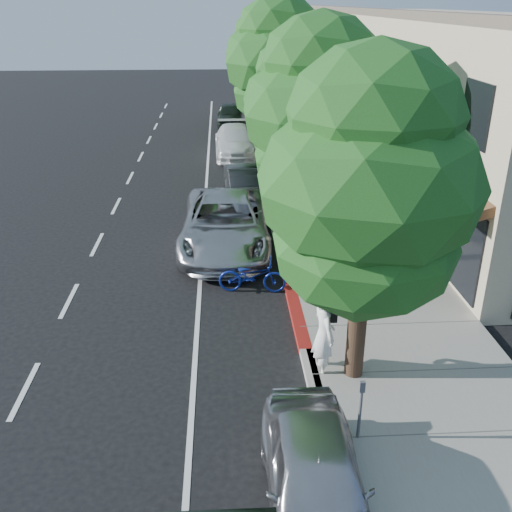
{
  "coord_description": "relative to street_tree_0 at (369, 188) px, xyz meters",
  "views": [
    {
      "loc": [
        -1.85,
        -12.21,
        7.62
      ],
      "look_at": [
        -1.01,
        1.71,
        1.35
      ],
      "focal_mm": 40.0,
      "sensor_mm": 36.0,
      "label": 1
    }
  ],
  "objects": [
    {
      "name": "street_tree_4",
      "position": [
        0.0,
        24.0,
        0.21
      ],
      "size": [
        4.69,
        4.69,
        7.46
      ],
      "color": "black",
      "rests_on": "ground"
    },
    {
      "name": "dark_sedan",
      "position": [
        -1.81,
        12.15,
        -3.66
      ],
      "size": [
        1.83,
        4.38,
        1.41
      ],
      "primitive_type": "imported",
      "rotation": [
        0.0,
        0.0,
        0.08
      ],
      "color": "black",
      "rests_on": "ground"
    },
    {
      "name": "cyclist",
      "position": [
        -0.65,
        0.24,
        -3.35
      ],
      "size": [
        0.64,
        0.83,
        2.02
      ],
      "primitive_type": "imported",
      "rotation": [
        0.0,
        0.0,
        1.8
      ],
      "color": "white",
      "rests_on": "ground"
    },
    {
      "name": "street_tree_2",
      "position": [
        0.0,
        12.0,
        -0.38
      ],
      "size": [
        3.94,
        3.94,
        6.46
      ],
      "color": "black",
      "rests_on": "ground"
    },
    {
      "name": "ground",
      "position": [
        -0.9,
        2.0,
        -4.36
      ],
      "size": [
        120.0,
        120.0,
        0.0
      ],
      "primitive_type": "plane",
      "color": "black",
      "rests_on": "ground"
    },
    {
      "name": "street_tree_5",
      "position": [
        0.0,
        30.0,
        -0.08
      ],
      "size": [
        4.9,
        4.9,
        7.13
      ],
      "color": "black",
      "rests_on": "ground"
    },
    {
      "name": "curb",
      "position": [
        -0.9,
        10.0,
        -4.29
      ],
      "size": [
        0.3,
        56.0,
        0.15
      ],
      "primitive_type": "cube",
      "color": "#9E998E",
      "rests_on": "ground"
    },
    {
      "name": "storefront_building",
      "position": [
        8.7,
        20.0,
        -0.86
      ],
      "size": [
        10.0,
        36.0,
        7.0
      ],
      "primitive_type": "cube",
      "color": "beige",
      "rests_on": "ground"
    },
    {
      "name": "white_pickup",
      "position": [
        -2.03,
        19.98,
        -3.6
      ],
      "size": [
        2.2,
        5.28,
        1.52
      ],
      "primitive_type": "imported",
      "rotation": [
        0.0,
        0.0,
        0.01
      ],
      "color": "white",
      "rests_on": "ground"
    },
    {
      "name": "street_tree_0",
      "position": [
        0.0,
        0.0,
        0.0
      ],
      "size": [
        4.36,
        4.36,
        7.08
      ],
      "color": "black",
      "rests_on": "ground"
    },
    {
      "name": "pedestrian",
      "position": [
        0.35,
        10.53,
        -3.23
      ],
      "size": [
        1.21,
        1.12,
        1.98
      ],
      "primitive_type": "imported",
      "rotation": [
        0.0,
        0.0,
        3.65
      ],
      "color": "black",
      "rests_on": "sidewalk"
    },
    {
      "name": "sidewalk",
      "position": [
        1.4,
        10.0,
        -4.29
      ],
      "size": [
        4.6,
        56.0,
        0.15
      ],
      "primitive_type": "cube",
      "color": "gray",
      "rests_on": "ground"
    },
    {
      "name": "street_tree_3",
      "position": [
        0.0,
        18.0,
        0.5
      ],
      "size": [
        5.21,
        5.21,
        8.0
      ],
      "color": "black",
      "rests_on": "ground"
    },
    {
      "name": "street_tree_1",
      "position": [
        0.0,
        6.0,
        0.26
      ],
      "size": [
        4.41,
        4.41,
        7.45
      ],
      "color": "black",
      "rests_on": "ground"
    },
    {
      "name": "bicycle",
      "position": [
        -1.99,
        4.23,
        -3.86
      ],
      "size": [
        1.98,
        0.88,
        1.01
      ],
      "primitive_type": "imported",
      "rotation": [
        0.0,
        0.0,
        1.46
      ],
      "color": "navy",
      "rests_on": "ground"
    },
    {
      "name": "near_car_a",
      "position": [
        -1.4,
        -3.5,
        -3.67
      ],
      "size": [
        1.67,
        4.07,
        1.38
      ],
      "primitive_type": "imported",
      "rotation": [
        0.0,
        0.0,
        -0.01
      ],
      "color": "#B8B7BC",
      "rests_on": "ground"
    },
    {
      "name": "curb_red_segment",
      "position": [
        -0.9,
        3.0,
        -4.29
      ],
      "size": [
        0.32,
        4.0,
        0.15
      ],
      "primitive_type": "cube",
      "color": "maroon",
      "rests_on": "ground"
    },
    {
      "name": "silver_suv",
      "position": [
        -2.7,
        7.5,
        -3.5
      ],
      "size": [
        3.1,
        6.32,
        1.73
      ],
      "primitive_type": "imported",
      "rotation": [
        0.0,
        0.0,
        -0.04
      ],
      "color": "#B8B8BD",
      "rests_on": "ground"
    },
    {
      "name": "dark_suv_far",
      "position": [
        -2.16,
        27.99,
        -3.65
      ],
      "size": [
        1.72,
        4.22,
        1.44
      ],
      "primitive_type": "imported",
      "rotation": [
        0.0,
        0.0,
        -0.01
      ],
      "color": "black",
      "rests_on": "ground"
    }
  ]
}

